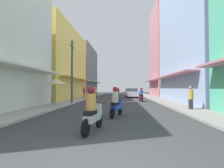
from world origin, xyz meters
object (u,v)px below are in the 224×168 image
at_px(pedestrian_foreground, 84,92).
at_px(utility_pole, 72,71).
at_px(motorbike_white, 118,92).
at_px(parked_car, 131,93).
at_px(pedestrian_far, 191,98).
at_px(motorbike_maroon, 141,95).
at_px(motorbike_blue, 116,103).
at_px(motorbike_green, 96,94).
at_px(motorbike_silver, 93,112).
at_px(vendor_umbrella, 56,82).
at_px(motorbike_red, 134,93).

distance_m(pedestrian_foreground, utility_pole, 7.72).
bearing_deg(utility_pole, motorbike_white, 76.06).
xyz_separation_m(parked_car, pedestrian_far, (3.12, -14.94, 0.08)).
bearing_deg(motorbike_maroon, utility_pole, -156.71).
height_order(motorbike_blue, motorbike_white, same).
distance_m(motorbike_blue, pedestrian_foreground, 15.14).
xyz_separation_m(motorbike_green, motorbike_silver, (2.66, -17.15, 0.00)).
distance_m(motorbike_blue, vendor_umbrella, 6.44).
distance_m(motorbike_white, pedestrian_foreground, 10.01).
relative_size(motorbike_blue, motorbike_silver, 0.98).
bearing_deg(motorbike_maroon, parked_car, 95.13).
xyz_separation_m(parked_car, utility_pole, (-6.22, -10.62, 2.38)).
height_order(parked_car, vendor_umbrella, vendor_umbrella).
bearing_deg(pedestrian_far, motorbike_silver, -134.55).
bearing_deg(motorbike_silver, motorbike_blue, 77.29).
xyz_separation_m(motorbike_blue, motorbike_green, (-3.35, 14.09, 0.00)).
bearing_deg(motorbike_red, motorbike_maroon, -90.56).
relative_size(motorbike_silver, parked_car, 0.42).
relative_size(motorbike_maroon, motorbike_silver, 1.01).
distance_m(pedestrian_far, utility_pole, 10.55).
relative_size(parked_car, pedestrian_far, 2.58).
bearing_deg(utility_pole, motorbike_green, 80.80).
relative_size(pedestrian_far, utility_pole, 0.27).
xyz_separation_m(pedestrian_foreground, pedestrian_far, (9.90, -11.72, -0.17)).
height_order(motorbike_blue, motorbike_maroon, same).
relative_size(motorbike_maroon, motorbike_red, 1.01).
bearing_deg(parked_car, vendor_umbrella, -116.06).
height_order(motorbike_maroon, pedestrian_far, pedestrian_far).
xyz_separation_m(motorbike_red, pedestrian_foreground, (-7.60, -9.89, 0.49)).
distance_m(motorbike_red, pedestrian_far, 21.73).
relative_size(motorbike_blue, pedestrian_far, 1.06).
bearing_deg(pedestrian_foreground, parked_car, 25.42).
distance_m(motorbike_green, parked_car, 6.09).
xyz_separation_m(motorbike_red, utility_pole, (-7.05, -17.29, 2.62)).
distance_m(motorbike_white, vendor_umbrella, 19.74).
xyz_separation_m(motorbike_silver, parked_car, (2.40, 20.55, 0.04)).
bearing_deg(motorbike_white, vendor_umbrella, -103.00).
bearing_deg(pedestrian_far, utility_pole, 155.19).
xyz_separation_m(motorbike_red, pedestrian_far, (2.30, -21.61, 0.32)).
xyz_separation_m(motorbike_blue, pedestrian_far, (4.83, 2.55, 0.12)).
height_order(motorbike_red, utility_pole, utility_pole).
distance_m(motorbike_green, motorbike_maroon, 7.14).
height_order(motorbike_blue, motorbike_red, motorbike_blue).
height_order(motorbike_maroon, motorbike_silver, same).
xyz_separation_m(motorbike_green, pedestrian_far, (8.18, -11.54, 0.12)).
bearing_deg(utility_pole, motorbike_maroon, 23.29).
bearing_deg(pedestrian_foreground, utility_pole, -85.77).
xyz_separation_m(motorbike_blue, motorbike_white, (-0.47, 23.16, 0.00)).
bearing_deg(motorbike_silver, motorbike_red, 83.24).
bearing_deg(motorbike_red, motorbike_white, -161.60).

